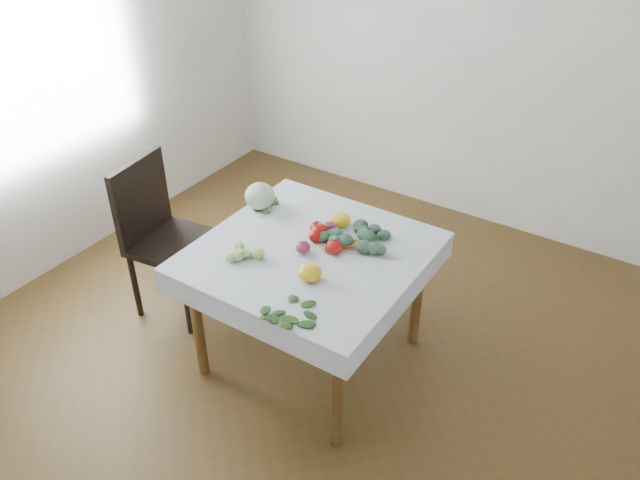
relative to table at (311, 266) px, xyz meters
The scene contains 20 objects.
ground 0.65m from the table, ahead, with size 4.00×4.00×0.00m, color brown.
back_wall 2.12m from the table, 90.00° to the left, with size 4.00×0.04×2.70m, color white.
left_wall 2.12m from the table, behind, with size 0.04×4.00×2.70m, color white.
table is the anchor object (origin of this frame).
tablecloth 0.10m from the table, ahead, with size 1.12×1.12×0.01m, color white.
chair 1.05m from the table, behind, with size 0.51×0.51×0.99m.
cabbage 0.55m from the table, 157.41° to the left, with size 0.17×0.17×0.15m, color beige.
tomato_a 0.22m from the table, 112.38° to the left, with size 0.07×0.07×0.06m, color #B10E0B.
tomato_b 0.19m from the table, 101.58° to the left, with size 0.09×0.09×0.08m, color #B10E0B.
tomato_c 0.16m from the table, 104.31° to the left, with size 0.08×0.08×0.07m, color #B10E0B.
tomato_d 0.19m from the table, 22.09° to the left, with size 0.08×0.08×0.07m, color #B10E0B.
heirloom_back 0.32m from the table, 88.06° to the left, with size 0.11×0.11×0.08m, color yellow.
heirloom_front 0.29m from the table, 56.52° to the right, with size 0.12×0.12×0.08m, color yellow.
onion_a 0.24m from the table, 92.34° to the left, with size 0.08×0.08×0.07m, color #5A1938.
onion_b 0.14m from the table, 116.80° to the right, with size 0.08×0.08×0.07m, color #5A1938.
tomatillo_cluster 0.37m from the table, 133.23° to the right, with size 0.18×0.11×0.05m.
carrot_bunch 0.23m from the table, 41.68° to the left, with size 0.17×0.19×0.03m.
kale_bunch 0.29m from the table, 46.21° to the left, with size 0.39×0.32×0.05m.
basil_bunch 0.54m from the table, 65.13° to the right, with size 0.31×0.21×0.01m.
dill_bunch 0.54m from the table, 152.49° to the left, with size 0.21×0.16×0.02m.
Camera 1 is at (1.49, -2.20, 2.61)m, focal length 35.00 mm.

